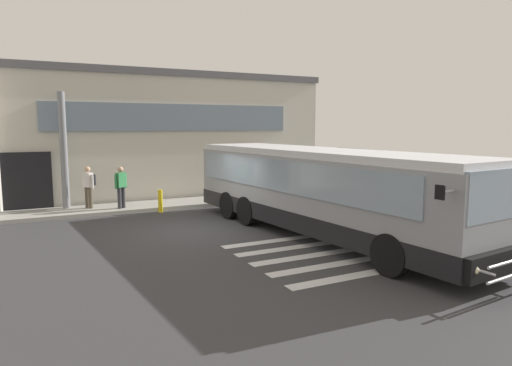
{
  "coord_description": "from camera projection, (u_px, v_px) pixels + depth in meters",
  "views": [
    {
      "loc": [
        -4.91,
        -13.84,
        3.41
      ],
      "look_at": [
        1.85,
        -0.41,
        1.5
      ],
      "focal_mm": 31.45,
      "sensor_mm": 36.0,
      "label": 1
    }
  ],
  "objects": [
    {
      "name": "terminal_building",
      "position": [
        116.0,
        134.0,
        24.44
      ],
      "size": [
        18.97,
        13.8,
        5.94
      ],
      "color": "beige",
      "rests_on": "ground"
    },
    {
      "name": "entry_support_column",
      "position": [
        64.0,
        151.0,
        17.69
      ],
      "size": [
        0.28,
        0.28,
        4.6
      ],
      "primitive_type": "cylinder",
      "color": "slate",
      "rests_on": "boarding_curb"
    },
    {
      "name": "passenger_by_doorway",
      "position": [
        121.0,
        185.0,
        17.81
      ],
      "size": [
        0.52,
        0.38,
        1.68
      ],
      "color": "#2D2D33",
      "rests_on": "boarding_curb"
    },
    {
      "name": "boarding_curb",
      "position": [
        162.0,
        205.0,
        19.13
      ],
      "size": [
        21.17,
        2.0,
        0.15
      ],
      "primitive_type": "cube",
      "color": "#9E9B93",
      "rests_on": "ground"
    },
    {
      "name": "ground_plane",
      "position": [
        201.0,
        230.0,
        14.88
      ],
      "size": [
        80.0,
        90.0,
        0.02
      ],
      "primitive_type": "cube",
      "color": "#353538",
      "rests_on": "ground"
    },
    {
      "name": "passenger_near_column",
      "position": [
        89.0,
        184.0,
        17.86
      ],
      "size": [
        0.5,
        0.52,
        1.68
      ],
      "color": "#4C4233",
      "rests_on": "boarding_curb"
    },
    {
      "name": "bay_paint_stripes",
      "position": [
        324.0,
        254.0,
        12.06
      ],
      "size": [
        4.4,
        3.96,
        0.01
      ],
      "color": "silver",
      "rests_on": "ground"
    },
    {
      "name": "bus_main_foreground",
      "position": [
        321.0,
        193.0,
        13.94
      ],
      "size": [
        3.66,
        12.01,
        2.7
      ],
      "color": "gray",
      "rests_on": "ground"
    },
    {
      "name": "safety_bollard_yellow",
      "position": [
        160.0,
        201.0,
        17.84
      ],
      "size": [
        0.18,
        0.18,
        0.9
      ],
      "primitive_type": "cylinder",
      "color": "yellow",
      "rests_on": "ground"
    }
  ]
}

